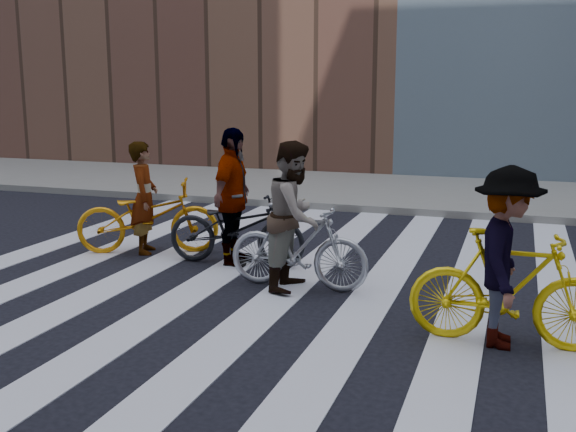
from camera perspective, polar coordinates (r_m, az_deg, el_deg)
The scene contains 11 objects.
ground at distance 9.19m, azimuth -2.45°, elevation -5.16°, with size 100.00×100.00×0.00m, color black.
sidewalk_far at distance 16.24m, azimuth 7.25°, elevation 2.15°, with size 100.00×5.00×0.15m, color gray.
zebra_crosswalk at distance 9.19m, azimuth -2.45°, elevation -5.12°, with size 8.25×10.00×0.01m.
bike_yellow_left at distance 10.58m, azimuth -11.79°, elevation -0.06°, with size 0.75×2.16×1.14m, color orange.
bike_silver_mid at distance 8.54m, azimuth 0.88°, elevation -2.59°, with size 0.52×1.84×1.10m, color #A4A7AD.
bike_yellow_right at distance 7.03m, azimuth 18.26°, elevation -5.85°, with size 0.55×1.96×1.18m, color yellow.
bike_dark_rear at distance 9.71m, azimuth -4.41°, elevation -1.02°, with size 0.72×2.06×1.08m, color black.
rider_left at distance 10.55m, azimuth -12.08°, elevation 1.53°, with size 0.63×0.41×1.73m, color slate.
rider_mid at distance 8.47m, azimuth 0.56°, elevation 0.02°, with size 0.92×0.71×1.89m, color slate.
rider_right at distance 6.95m, azimuth 18.01°, elevation -3.36°, with size 1.17×0.67×1.81m, color slate.
rider_rear at distance 9.64m, azimuth -4.72°, elevation 1.61°, with size 1.16×0.48×1.98m, color slate.
Camera 1 is at (3.24, -8.21, 2.57)m, focal length 42.00 mm.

